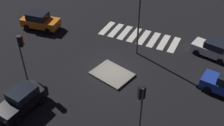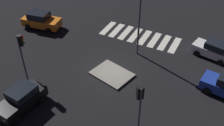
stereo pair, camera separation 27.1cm
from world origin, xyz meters
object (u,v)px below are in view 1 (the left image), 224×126
object	(u,v)px
traffic_light_north	(21,48)
car_black	(22,100)
car_white	(213,49)
traffic_island	(112,74)
street_lamp	(139,10)
car_orange	(40,21)
traffic_light_west	(141,100)

from	to	relation	value
traffic_light_north	car_black	bearing A→B (deg)	-94.72
car_white	traffic_light_north	distance (m)	18.11
traffic_island	street_lamp	bearing A→B (deg)	-100.07
traffic_island	traffic_light_north	bearing A→B (deg)	32.73
car_orange	street_lamp	bearing A→B (deg)	-7.22
car_white	street_lamp	xyz separation A→B (m)	(6.98, 2.85, 4.03)
traffic_island	car_black	world-z (taller)	car_black
street_lamp	car_white	bearing A→B (deg)	-157.79
car_orange	car_black	bearing A→B (deg)	-66.48
car_black	car_orange	distance (m)	12.76
traffic_island	traffic_light_west	xyz separation A→B (m)	(-4.66, 5.23, 3.44)
car_orange	car_white	bearing A→B (deg)	1.03
car_orange	traffic_light_north	xyz separation A→B (m)	(-4.95, 8.12, 2.67)
car_black	traffic_light_north	size ratio (longest dim) A/B	0.91
traffic_light_north	street_lamp	world-z (taller)	street_lamp
car_orange	traffic_light_west	world-z (taller)	traffic_light_west
traffic_island	street_lamp	distance (m)	6.43
car_orange	traffic_light_north	distance (m)	9.88
traffic_light_north	car_white	bearing A→B (deg)	1.92
car_black	traffic_island	bearing A→B (deg)	152.71
car_orange	car_white	size ratio (longest dim) A/B	1.09
traffic_light_west	street_lamp	world-z (taller)	street_lamp
traffic_light_north	street_lamp	bearing A→B (deg)	13.10
car_black	street_lamp	distance (m)	12.89
traffic_island	car_white	size ratio (longest dim) A/B	0.97
traffic_island	car_black	distance (m)	8.24
car_black	car_white	size ratio (longest dim) A/B	1.03
traffic_island	street_lamp	xyz separation A→B (m)	(-0.75, -4.23, 4.79)
car_white	traffic_light_west	distance (m)	12.97
car_black	traffic_light_west	bearing A→B (deg)	106.27
traffic_light_north	traffic_island	bearing A→B (deg)	-3.78
traffic_island	car_orange	bearing A→B (deg)	-19.93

